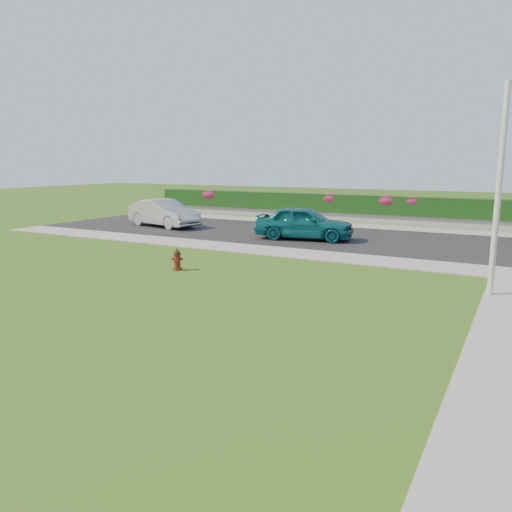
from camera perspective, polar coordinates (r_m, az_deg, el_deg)
The scene contains 15 objects.
ground at distance 12.15m, azimuth -7.56°, elevation -6.99°, with size 120.00×120.00×0.00m, color black.
street_far at distance 26.42m, azimuth 1.64°, elevation 2.71°, with size 26.00×8.00×0.04m, color black.
sidewalk_far at distance 22.69m, azimuth -6.39°, elevation 1.34°, with size 24.00×2.00×0.04m, color gray.
sidewalk_beyond at distance 29.61m, azimuth 13.03°, elevation 3.30°, with size 34.00×2.00×0.04m, color gray.
retaining_wall at distance 31.01m, azimuth 13.81°, elevation 4.11°, with size 34.00×0.40×0.60m, color gray.
hedge at distance 31.03m, azimuth 13.93°, elevation 5.68°, with size 32.00×0.90×1.10m, color black.
fire_hydrant at distance 17.40m, azimuth -8.99°, elevation -0.45°, with size 0.38×0.37×0.74m.
sedan_teal at distance 23.95m, azimuth 5.54°, elevation 3.81°, with size 1.87×4.66×1.59m, color #0C595F.
sedan_silver at distance 29.11m, azimuth -10.49°, elevation 4.85°, with size 1.64×4.71×1.55m, color #ADB0B5.
utility_pole at distance 15.01m, azimuth 25.98°, elevation 6.58°, with size 0.16×0.16×5.75m, color silver.
flower_clump_a at distance 35.95m, azimuth -5.16°, elevation 6.99°, with size 1.49×0.96×0.75m, color #A31B4B.
flower_clump_b at distance 34.16m, azimuth -0.34°, elevation 6.98°, with size 1.09×0.70×0.55m, color #A31B4B.
flower_clump_c at distance 31.84m, azimuth 8.52°, elevation 6.52°, with size 1.31×0.84×0.66m, color #A31B4B.
flower_clump_d at distance 30.80m, azimuth 14.75°, elevation 6.12°, with size 1.39×0.89×0.70m, color #A31B4B.
flower_clump_e at distance 30.46m, azimuth 17.52°, elevation 5.99°, with size 1.25×0.80×0.62m, color #A31B4B.
Camera 1 is at (6.90, -9.30, 3.66)m, focal length 35.00 mm.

